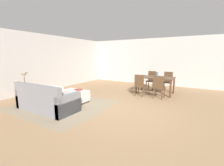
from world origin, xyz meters
name	(u,v)px	position (x,y,z in m)	size (l,w,h in m)	color
ground_plane	(121,109)	(0.00, 0.00, 0.00)	(10.80, 10.80, 0.00)	#9E7A56
wall_back	(161,62)	(0.00, 5.00, 1.35)	(9.00, 0.12, 2.70)	beige
wall_left	(42,63)	(-4.50, 0.50, 1.35)	(0.12, 11.00, 2.70)	beige
area_rug	(63,105)	(-1.91, -0.63, 0.00)	(3.00, 2.80, 0.01)	gray
couch	(46,101)	(-1.99, -1.22, 0.30)	(2.00, 0.88, 0.86)	gray
ottoman_table	(76,95)	(-1.83, -0.08, 0.25)	(0.96, 0.49, 0.44)	silver
side_table	(25,90)	(-3.29, -1.09, 0.46)	(0.40, 0.40, 0.59)	brown
table_lamp	(24,75)	(-3.29, -1.09, 1.00)	(0.26, 0.26, 0.53)	brown
dining_table	(155,79)	(0.33, 2.70, 0.67)	(1.61, 0.96, 0.76)	#513823
dining_chair_near_left	(140,84)	(-0.07, 1.86, 0.52)	(0.42, 0.42, 0.92)	#513823
dining_chair_near_right	(159,86)	(0.70, 1.88, 0.52)	(0.42, 0.42, 0.92)	#513823
dining_chair_far_left	(151,79)	(-0.07, 3.53, 0.52)	(0.42, 0.42, 0.92)	#513823
dining_chair_far_right	(168,80)	(0.73, 3.57, 0.52)	(0.43, 0.43, 0.92)	#513823
vase_centerpiece	(157,75)	(0.42, 2.68, 0.87)	(0.09, 0.09, 0.22)	slate
book_on_ottoman	(78,90)	(-1.75, -0.01, 0.45)	(0.26, 0.20, 0.03)	maroon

